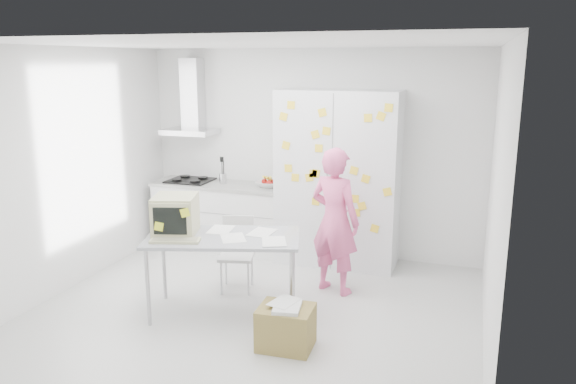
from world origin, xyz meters
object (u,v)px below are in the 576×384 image
(person, at_px, (335,221))
(cardboard_box, at_px, (286,327))
(chair, at_px, (237,248))
(desk, at_px, (193,225))

(person, height_order, cardboard_box, person)
(chair, bearing_deg, person, -0.59)
(person, height_order, desk, person)
(desk, bearing_deg, chair, 58.83)
(chair, bearing_deg, cardboard_box, -63.92)
(desk, relative_size, chair, 2.03)
(desk, xyz_separation_m, cardboard_box, (1.15, -0.44, -0.72))
(desk, xyz_separation_m, chair, (0.18, 0.69, -0.45))
(person, distance_m, desk, 1.57)
(person, xyz_separation_m, cardboard_box, (-0.10, -1.40, -0.62))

